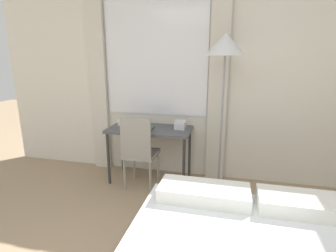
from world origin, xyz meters
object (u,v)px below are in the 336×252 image
object	(u,v)px
desk	(150,133)
desk_chair	(139,149)
telephone	(180,125)
book	(142,128)
standing_lamp	(225,52)
mug	(121,122)

from	to	relation	value
desk	desk_chair	distance (m)	0.28
telephone	book	size ratio (longest dim) A/B	0.68
desk	standing_lamp	distance (m)	1.37
desk_chair	telephone	xyz separation A→B (m)	(0.46, 0.30, 0.27)
standing_lamp	book	world-z (taller)	standing_lamp
telephone	book	xyz separation A→B (m)	(-0.47, -0.14, -0.04)
standing_lamp	desk	bearing A→B (deg)	173.33
standing_lamp	book	size ratio (longest dim) A/B	6.84
standing_lamp	telephone	xyz separation A→B (m)	(-0.52, 0.18, -0.89)
standing_lamp	book	bearing A→B (deg)	177.69
desk	desk_chair	size ratio (longest dim) A/B	1.15
desk_chair	mug	xyz separation A→B (m)	(-0.35, 0.27, 0.26)
standing_lamp	telephone	distance (m)	1.05
desk_chair	book	world-z (taller)	desk_chair
mug	telephone	bearing A→B (deg)	2.39
telephone	mug	world-z (taller)	telephone
desk_chair	telephone	distance (m)	0.61
desk_chair	book	xyz separation A→B (m)	(-0.00, 0.16, 0.23)
desk_chair	mug	distance (m)	0.51
desk_chair	book	size ratio (longest dim) A/B	3.38
desk	desk_chair	world-z (taller)	desk_chair
book	mug	world-z (taller)	mug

